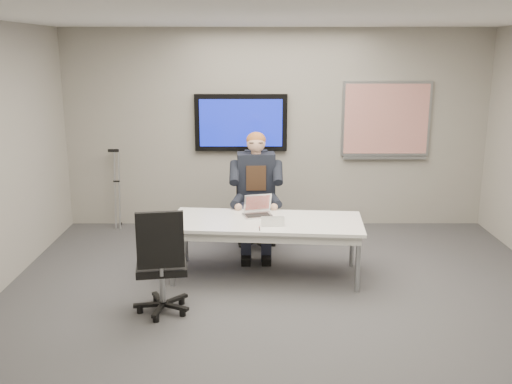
{
  "coord_description": "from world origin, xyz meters",
  "views": [
    {
      "loc": [
        -0.3,
        -5.07,
        2.5
      ],
      "look_at": [
        -0.29,
        1.11,
        0.95
      ],
      "focal_mm": 40.0,
      "sensor_mm": 36.0,
      "label": 1
    }
  ],
  "objects_px": {
    "office_chair_far": "(255,221)",
    "laptop": "(258,210)",
    "conference_table": "(266,227)",
    "office_chair_near": "(162,281)",
    "seated_person": "(256,206)"
  },
  "relations": [
    {
      "from": "conference_table",
      "to": "seated_person",
      "type": "height_order",
      "value": "seated_person"
    },
    {
      "from": "seated_person",
      "to": "office_chair_near",
      "type": "bearing_deg",
      "value": -121.08
    },
    {
      "from": "conference_table",
      "to": "laptop",
      "type": "xyz_separation_m",
      "value": [
        -0.09,
        0.21,
        0.13
      ]
    },
    {
      "from": "office_chair_far",
      "to": "office_chair_near",
      "type": "bearing_deg",
      "value": -124.44
    },
    {
      "from": "seated_person",
      "to": "laptop",
      "type": "relative_size",
      "value": 4.05
    },
    {
      "from": "office_chair_near",
      "to": "laptop",
      "type": "distance_m",
      "value": 1.54
    },
    {
      "from": "seated_person",
      "to": "laptop",
      "type": "height_order",
      "value": "seated_person"
    },
    {
      "from": "office_chair_near",
      "to": "conference_table",
      "type": "bearing_deg",
      "value": -145.82
    },
    {
      "from": "office_chair_far",
      "to": "seated_person",
      "type": "distance_m",
      "value": 0.38
    },
    {
      "from": "office_chair_far",
      "to": "laptop",
      "type": "bearing_deg",
      "value": -98.12
    },
    {
      "from": "office_chair_near",
      "to": "laptop",
      "type": "bearing_deg",
      "value": -137.53
    },
    {
      "from": "laptop",
      "to": "office_chair_near",
      "type": "bearing_deg",
      "value": -143.35
    },
    {
      "from": "office_chair_near",
      "to": "seated_person",
      "type": "distance_m",
      "value": 1.95
    },
    {
      "from": "conference_table",
      "to": "office_chair_near",
      "type": "height_order",
      "value": "office_chair_near"
    },
    {
      "from": "conference_table",
      "to": "laptop",
      "type": "bearing_deg",
      "value": 118.26
    }
  ]
}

